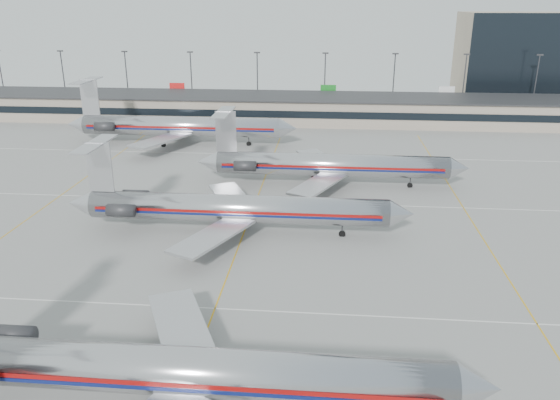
# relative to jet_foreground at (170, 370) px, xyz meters

# --- Properties ---
(ground) EXTENTS (260.00, 260.00, 0.00)m
(ground) POSITION_rel_jet_foreground_xyz_m (0.27, 3.75, -3.35)
(ground) COLOR gray
(ground) RESTS_ON ground
(apron_markings) EXTENTS (160.00, 0.15, 0.02)m
(apron_markings) POSITION_rel_jet_foreground_xyz_m (0.27, 13.75, -3.34)
(apron_markings) COLOR silver
(apron_markings) RESTS_ON ground
(terminal) EXTENTS (162.00, 17.00, 6.25)m
(terminal) POSITION_rel_jet_foreground_xyz_m (0.27, 101.72, -0.19)
(terminal) COLOR gray
(terminal) RESTS_ON ground
(light_mast_row) EXTENTS (163.60, 0.40, 15.28)m
(light_mast_row) POSITION_rel_jet_foreground_xyz_m (0.27, 115.75, 5.23)
(light_mast_row) COLOR #38383D
(light_mast_row) RESTS_ON ground
(distant_building) EXTENTS (30.00, 20.00, 25.00)m
(distant_building) POSITION_rel_jet_foreground_xyz_m (62.27, 131.75, 9.15)
(distant_building) COLOR tan
(distant_building) RESTS_ON ground
(jet_foreground) EXTENTS (44.09, 25.96, 11.54)m
(jet_foreground) POSITION_rel_jet_foreground_xyz_m (0.00, 0.00, 0.00)
(jet_foreground) COLOR silver
(jet_foreground) RESTS_ON ground
(jet_second_row) EXTENTS (44.06, 25.94, 11.53)m
(jet_second_row) POSITION_rel_jet_foreground_xyz_m (-1.36, 32.10, -0.00)
(jet_second_row) COLOR silver
(jet_second_row) RESTS_ON ground
(jet_third_row) EXTENTS (43.09, 26.50, 11.78)m
(jet_third_row) POSITION_rel_jet_foreground_xyz_m (10.37, 52.36, 0.07)
(jet_third_row) COLOR silver
(jet_third_row) RESTS_ON ground
(jet_back_row) EXTENTS (47.91, 29.47, 13.10)m
(jet_back_row) POSITION_rel_jet_foreground_xyz_m (-20.48, 76.49, 0.45)
(jet_back_row) COLOR silver
(jet_back_row) RESTS_ON ground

